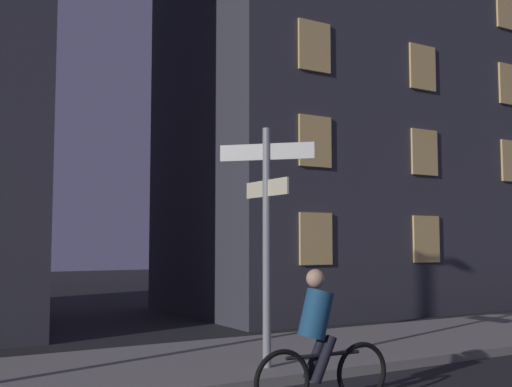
% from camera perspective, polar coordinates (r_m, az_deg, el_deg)
% --- Properties ---
extents(sidewalk_kerb, '(40.00, 3.32, 0.14)m').
position_cam_1_polar(sidewalk_kerb, '(10.64, 3.24, -14.53)').
color(sidewalk_kerb, gray).
rests_on(sidewalk_kerb, ground_plane).
extents(signpost, '(1.03, 1.13, 3.45)m').
position_cam_1_polar(signpost, '(8.98, 1.00, -2.90)').
color(signpost, gray).
rests_on(signpost, sidewalk_kerb).
extents(cyclist, '(1.82, 0.35, 1.61)m').
position_cam_1_polar(cyclist, '(7.44, 5.88, -13.57)').
color(cyclist, black).
rests_on(cyclist, ground_plane).
extents(building_right_block, '(10.53, 6.11, 16.58)m').
position_cam_1_polar(building_right_block, '(19.91, 8.53, 14.21)').
color(building_right_block, '#383842').
rests_on(building_right_block, ground_plane).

